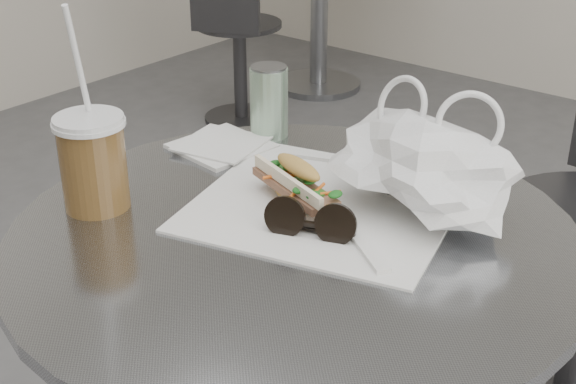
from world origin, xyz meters
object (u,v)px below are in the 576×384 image
Objects in this scene: banh_mi at (296,184)px; iced_coffee at (93,161)px; drink_can at (269,101)px; sunglasses at (310,223)px; bg_chair at (237,55)px.

iced_coffee is at bearing -121.73° from banh_mi.
sunglasses is at bearing -41.29° from drink_can.
drink_can is at bearing 157.46° from banh_mi.
drink_can is (-0.27, 0.23, 0.04)m from sunglasses.
iced_coffee is 2.36× the size of sunglasses.
iced_coffee is 0.35m from drink_can.
drink_can is (0.02, 0.35, -0.01)m from iced_coffee.
iced_coffee is 2.38× the size of drink_can.
bg_chair is at bearing 113.92° from sunglasses.
iced_coffee is (-0.22, -0.17, 0.04)m from banh_mi.
bg_chair is 3.23× the size of banh_mi.
iced_coffee is at bearing -178.91° from sunglasses.
banh_mi is 1.70× the size of drink_can.
bg_chair is 2.25m from iced_coffee.
drink_can reaches higher than bg_chair.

